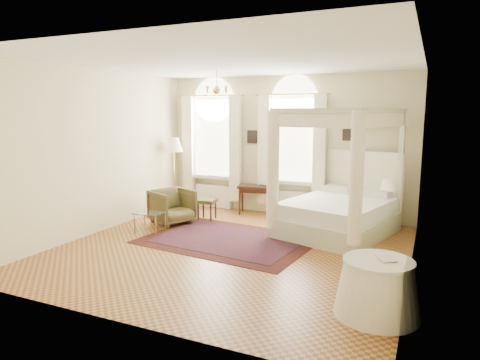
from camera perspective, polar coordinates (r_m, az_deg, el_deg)
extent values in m
plane|color=#AC6632|center=(7.84, -1.12, -9.18)|extent=(6.00, 6.00, 0.00)
plane|color=beige|center=(10.26, 6.10, 4.53)|extent=(6.00, 0.00, 6.00)
plane|color=beige|center=(4.97, -16.21, -0.62)|extent=(6.00, 0.00, 6.00)
plane|color=beige|center=(9.18, -18.34, 3.59)|extent=(0.00, 6.00, 6.00)
plane|color=beige|center=(6.77, 22.44, 1.55)|extent=(0.00, 6.00, 6.00)
plane|color=white|center=(7.49, -1.20, 15.55)|extent=(6.00, 6.00, 0.00)
cube|color=white|center=(10.97, -3.45, 5.64)|extent=(1.10, 0.04, 1.90)
cylinder|color=white|center=(10.95, -3.50, 10.61)|extent=(1.10, 0.04, 1.10)
cube|color=white|center=(10.99, -3.62, 0.46)|extent=(1.32, 0.24, 0.08)
cube|color=#F1E8C7|center=(11.17, -6.89, 4.37)|extent=(0.28, 0.14, 2.60)
cube|color=#F1E8C7|center=(10.54, -0.63, 4.16)|extent=(0.28, 0.14, 2.60)
cube|color=white|center=(11.10, -3.54, -2.13)|extent=(1.00, 0.12, 0.58)
cube|color=white|center=(10.16, 7.13, 5.32)|extent=(1.10, 0.04, 1.90)
cylinder|color=white|center=(10.15, 7.24, 10.68)|extent=(1.10, 0.04, 1.10)
cube|color=white|center=(10.19, 6.87, -0.27)|extent=(1.32, 0.24, 0.08)
cube|color=#F1E8C7|center=(10.24, 3.23, 4.00)|extent=(0.28, 0.14, 2.60)
cube|color=#F1E8C7|center=(9.84, 10.54, 3.65)|extent=(0.28, 0.14, 2.60)
cube|color=white|center=(10.30, 6.85, -3.06)|extent=(1.00, 0.12, 0.58)
cylinder|color=gold|center=(8.94, -3.13, 13.20)|extent=(0.02, 0.02, 0.40)
sphere|color=gold|center=(8.93, -3.12, 11.80)|extent=(0.16, 0.16, 0.16)
sphere|color=#F8E7C0|center=(8.83, -1.83, 12.29)|extent=(0.07, 0.07, 0.07)
sphere|color=#F8E7C0|center=(9.05, -1.92, 12.21)|extent=(0.07, 0.07, 0.07)
sphere|color=#F8E7C0|center=(9.15, -3.19, 12.17)|extent=(0.07, 0.07, 0.07)
sphere|color=#F8E7C0|center=(9.03, -4.39, 12.19)|extent=(0.07, 0.07, 0.07)
sphere|color=#F8E7C0|center=(8.81, -4.36, 12.27)|extent=(0.07, 0.07, 0.07)
sphere|color=#F8E7C0|center=(8.71, -3.06, 12.32)|extent=(0.07, 0.07, 0.07)
cube|color=black|center=(10.52, 1.64, 5.78)|extent=(0.26, 0.03, 0.32)
cube|color=black|center=(9.86, 14.14, 5.87)|extent=(0.22, 0.03, 0.26)
cube|color=#B5BB98|center=(8.94, 12.79, -5.80)|extent=(2.35, 2.66, 0.39)
cube|color=white|center=(8.86, 12.86, -3.64)|extent=(2.22, 2.53, 0.30)
cube|color=#F1E8C7|center=(9.75, 15.82, -0.03)|extent=(1.79, 0.56, 1.29)
cube|color=#B5BB98|center=(10.06, 11.39, 1.96)|extent=(0.12, 0.12, 2.48)
cube|color=#B5BB98|center=(9.39, 20.59, 1.06)|extent=(0.12, 0.12, 2.48)
cube|color=#B5BB98|center=(8.25, 4.41, 0.58)|extent=(0.12, 0.12, 2.48)
cube|color=#B5BB98|center=(7.42, 15.24, -0.68)|extent=(0.12, 0.12, 2.48)
cube|color=#B5BB98|center=(9.62, 16.16, 8.87)|extent=(1.79, 0.56, 0.09)
cube|color=#B5BB98|center=(7.71, 9.78, 9.12)|extent=(1.79, 0.56, 0.09)
cube|color=#B5BB98|center=(9.06, 8.42, 9.13)|extent=(0.67, 2.21, 0.09)
cube|color=#B5BB98|center=(8.31, 18.66, 8.77)|extent=(0.67, 2.21, 0.09)
cube|color=#F1E8C7|center=(9.62, 16.12, 7.97)|extent=(1.84, 0.53, 0.30)
cube|color=#F1E8C7|center=(7.71, 9.75, 8.00)|extent=(1.84, 0.53, 0.30)
cube|color=#F1E8C7|center=(9.06, 8.40, 8.18)|extent=(0.64, 2.26, 0.30)
cube|color=#F1E8C7|center=(8.31, 18.60, 7.73)|extent=(0.64, 2.26, 0.30)
cylinder|color=#F1E8C7|center=(8.24, 4.42, 1.32)|extent=(0.24, 0.24, 2.26)
cylinder|color=#F1E8C7|center=(7.41, 15.27, 0.15)|extent=(0.24, 0.24, 2.26)
cube|color=#33190D|center=(9.70, 18.43, -4.19)|extent=(0.55, 0.53, 0.61)
cylinder|color=gold|center=(9.53, 19.02, -1.91)|extent=(0.13, 0.13, 0.22)
cone|color=#F8E7C0|center=(9.49, 19.08, -0.62)|extent=(0.30, 0.30, 0.24)
cube|color=#33190D|center=(10.31, 2.38, -0.89)|extent=(1.02, 0.68, 0.06)
cube|color=#33190D|center=(10.32, 2.37, -1.35)|extent=(0.91, 0.57, 0.09)
cylinder|color=#33190D|center=(10.62, 0.33, -2.47)|extent=(0.05, 0.05, 0.65)
cylinder|color=#33190D|center=(10.50, 4.74, -2.64)|extent=(0.05, 0.05, 0.65)
cylinder|color=#33190D|center=(10.26, -0.07, -2.89)|extent=(0.05, 0.05, 0.65)
cylinder|color=#33190D|center=(10.14, 4.50, -3.07)|extent=(0.05, 0.05, 0.65)
imported|color=black|center=(10.27, 3.47, -0.70)|extent=(0.39, 0.29, 0.03)
cube|color=#443C1D|center=(9.87, -4.44, -2.80)|extent=(0.45, 0.45, 0.08)
cylinder|color=#33190D|center=(9.84, -5.57, -4.25)|extent=(0.04, 0.04, 0.39)
cylinder|color=#33190D|center=(9.73, -3.91, -4.38)|extent=(0.04, 0.04, 0.39)
cylinder|color=#33190D|center=(10.11, -4.91, -3.87)|extent=(0.04, 0.04, 0.39)
cylinder|color=#33190D|center=(10.01, -3.28, -4.00)|extent=(0.04, 0.04, 0.39)
imported|color=#48401F|center=(9.62, -9.02, -3.49)|extent=(1.09, 1.08, 0.76)
cube|color=silver|center=(8.98, -11.96, -4.33)|extent=(0.61, 0.43, 0.02)
cylinder|color=gold|center=(9.05, -13.89, -5.61)|extent=(0.02, 0.02, 0.40)
cylinder|color=gold|center=(8.75, -11.16, -6.02)|extent=(0.02, 0.02, 0.40)
cylinder|color=gold|center=(9.32, -12.62, -5.15)|extent=(0.02, 0.02, 0.40)
cylinder|color=gold|center=(9.02, -9.93, -5.53)|extent=(0.02, 0.02, 0.40)
cylinder|color=gold|center=(11.05, -8.68, -3.78)|extent=(0.32, 0.32, 0.03)
cylinder|color=gold|center=(10.90, -8.78, 0.23)|extent=(0.04, 0.04, 1.59)
cone|color=#F8E7C0|center=(10.80, -8.89, 4.68)|extent=(0.47, 0.47, 0.34)
cube|color=#42170F|center=(8.36, -1.53, -7.98)|extent=(3.40, 2.61, 0.01)
cube|color=black|center=(8.35, -1.53, -7.94)|extent=(2.85, 2.06, 0.01)
cone|color=white|center=(5.60, 17.83, -13.65)|extent=(1.03, 1.03, 0.66)
cylinder|color=white|center=(5.48, 18.01, -10.26)|extent=(0.84, 0.84, 0.04)
imported|color=black|center=(5.47, 17.99, -9.97)|extent=(0.28, 0.31, 0.02)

